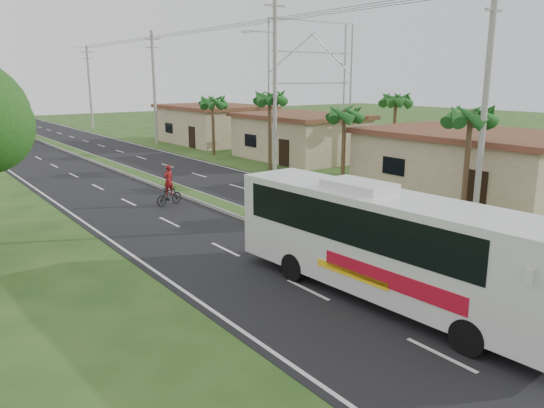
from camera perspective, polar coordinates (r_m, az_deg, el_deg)
ground at (r=19.26m, az=11.92°, el=-6.70°), size 180.00×180.00×0.00m
road_asphalt at (r=35.34m, az=-12.85°, el=2.44°), size 14.00×160.00×0.02m
median_strip at (r=35.32m, az=-12.85°, el=2.59°), size 1.20×160.00×0.18m
lane_edge_left at (r=33.34m, az=-23.44°, el=1.00°), size 0.12×160.00×0.01m
lane_edge_right at (r=38.43m, az=-3.65°, el=3.60°), size 0.12×160.00×0.01m
shop_near at (r=33.29m, az=20.67°, el=4.35°), size 8.60×12.60×3.52m
shop_mid at (r=44.02m, az=2.98°, el=7.30°), size 7.60×10.60×3.67m
shop_far at (r=55.53m, az=-6.26°, el=8.58°), size 8.60×11.60×3.82m
palm_verge_a at (r=27.18m, az=20.59°, el=8.80°), size 2.40×2.40×5.45m
palm_verge_b at (r=33.29m, az=7.81°, el=9.55°), size 2.40×2.40×5.05m
palm_verge_c at (r=38.25m, az=-0.24°, el=11.31°), size 2.40×2.40×5.85m
palm_verge_d at (r=46.10m, az=-6.42°, el=10.87°), size 2.40×2.40×5.25m
palm_behind_shop at (r=41.20m, az=13.18°, el=10.85°), size 2.40×2.40×5.65m
utility_pole_a at (r=26.17m, az=21.99°, el=10.59°), size 1.60×0.28×11.00m
utility_pole_b at (r=37.22m, az=0.27°, el=12.99°), size 3.20×0.28×12.00m
utility_pole_c at (r=54.64m, az=-12.56°, el=12.21°), size 1.60×0.28×11.00m
utility_pole_d at (r=73.37m, az=-19.03°, el=11.84°), size 1.60×0.28×10.50m
billboard_lattice at (r=55.04m, az=4.30°, el=13.68°), size 10.18×1.18×12.07m
coach_bus_main at (r=15.98m, az=11.92°, el=-3.68°), size 2.90×10.89×3.48m
coach_bus_far at (r=63.47m, az=-26.57°, el=7.69°), size 2.67×10.60×3.06m
motorcyclist at (r=28.21m, az=-11.03°, el=1.38°), size 1.68×0.83×2.14m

